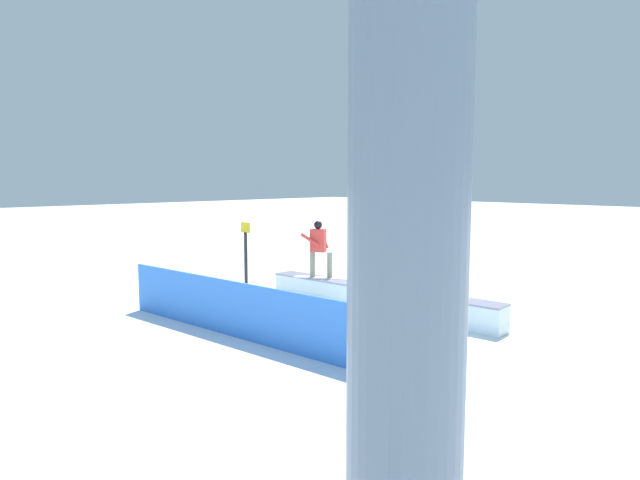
{
  "coord_description": "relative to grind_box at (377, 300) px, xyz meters",
  "views": [
    {
      "loc": [
        -8.74,
        10.51,
        3.27
      ],
      "look_at": [
        0.91,
        1.07,
        1.79
      ],
      "focal_mm": 31.52,
      "sensor_mm": 36.0,
      "label": 1
    }
  ],
  "objects": [
    {
      "name": "ground_plane",
      "position": [
        0.0,
        0.0,
        -0.28
      ],
      "size": [
        120.0,
        120.0,
        0.0
      ],
      "primitive_type": "plane",
      "color": "white"
    },
    {
      "name": "grind_box",
      "position": [
        0.0,
        0.0,
        0.0
      ],
      "size": [
        6.56,
        1.13,
        0.63
      ],
      "color": "white",
      "rests_on": "ground_plane"
    },
    {
      "name": "trail_marker",
      "position": [
        4.51,
        0.61,
        0.78
      ],
      "size": [
        0.4,
        0.1,
        1.99
      ],
      "color": "#262628",
      "rests_on": "ground_plane"
    },
    {
      "name": "safety_fence",
      "position": [
        0.0,
        3.78,
        0.3
      ],
      "size": [
        8.44,
        0.72,
        1.17
      ],
      "primitive_type": "cube",
      "rotation": [
        0.0,
        0.0,
        0.08
      ],
      "color": "#397FEE",
      "rests_on": "ground_plane"
    },
    {
      "name": "snowboarder",
      "position": [
        1.87,
        0.17,
        1.17
      ],
      "size": [
        1.43,
        0.97,
        1.53
      ],
      "color": "white",
      "rests_on": "grind_box"
    }
  ]
}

